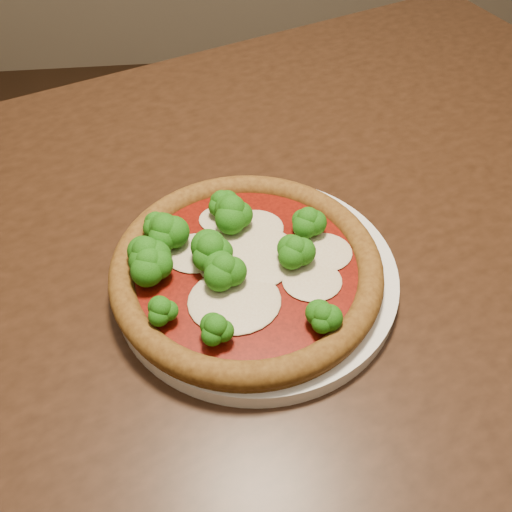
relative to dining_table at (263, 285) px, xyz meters
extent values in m
cube|color=black|center=(0.00, 0.00, 0.07)|extent=(1.48, 1.25, 0.04)
cylinder|color=black|center=(0.40, 0.56, -0.30)|extent=(0.06, 0.06, 0.71)
cylinder|color=silver|center=(-0.02, -0.07, 0.10)|extent=(0.29, 0.29, 0.02)
cylinder|color=brown|center=(-0.03, -0.08, 0.12)|extent=(0.27, 0.27, 0.01)
torus|color=brown|center=(-0.03, -0.08, 0.12)|extent=(0.28, 0.28, 0.03)
cylinder|color=#6F0E05|center=(-0.03, -0.08, 0.12)|extent=(0.22, 0.22, 0.00)
ellipsoid|color=beige|center=(-0.04, -0.12, 0.13)|extent=(0.09, 0.08, 0.01)
ellipsoid|color=beige|center=(-0.05, -0.01, 0.13)|extent=(0.05, 0.04, 0.00)
ellipsoid|color=beige|center=(0.05, -0.07, 0.13)|extent=(0.06, 0.06, 0.00)
ellipsoid|color=beige|center=(-0.01, -0.02, 0.13)|extent=(0.06, 0.06, 0.01)
ellipsoid|color=beige|center=(-0.08, -0.05, 0.13)|extent=(0.06, 0.06, 0.01)
ellipsoid|color=beige|center=(0.04, -0.10, 0.13)|extent=(0.06, 0.05, 0.00)
ellipsoid|color=beige|center=(-0.03, -0.06, 0.13)|extent=(0.11, 0.10, 0.01)
ellipsoid|color=#257E14|center=(0.02, -0.08, 0.15)|extent=(0.04, 0.04, 0.03)
ellipsoid|color=#257E14|center=(-0.12, -0.07, 0.15)|extent=(0.05, 0.05, 0.04)
ellipsoid|color=#257E14|center=(-0.12, -0.02, 0.14)|extent=(0.03, 0.03, 0.03)
ellipsoid|color=#257E14|center=(-0.11, -0.04, 0.15)|extent=(0.05, 0.05, 0.04)
ellipsoid|color=#257E14|center=(-0.06, -0.16, 0.15)|extent=(0.04, 0.04, 0.03)
ellipsoid|color=#257E14|center=(-0.05, 0.00, 0.15)|extent=(0.04, 0.04, 0.03)
ellipsoid|color=#257E14|center=(-0.12, -0.08, 0.15)|extent=(0.05, 0.05, 0.04)
ellipsoid|color=#257E14|center=(-0.11, -0.14, 0.14)|extent=(0.03, 0.03, 0.03)
ellipsoid|color=#257E14|center=(0.03, -0.16, 0.14)|extent=(0.03, 0.03, 0.03)
ellipsoid|color=#257E14|center=(-0.06, -0.07, 0.15)|extent=(0.05, 0.05, 0.04)
ellipsoid|color=#257E14|center=(-0.04, -0.02, 0.15)|extent=(0.05, 0.05, 0.04)
ellipsoid|color=#257E14|center=(-0.05, -0.10, 0.15)|extent=(0.04, 0.04, 0.04)
ellipsoid|color=#257E14|center=(0.04, -0.04, 0.15)|extent=(0.04, 0.04, 0.03)
camera|label=1|loc=(-0.06, -0.46, 0.55)|focal=40.00mm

